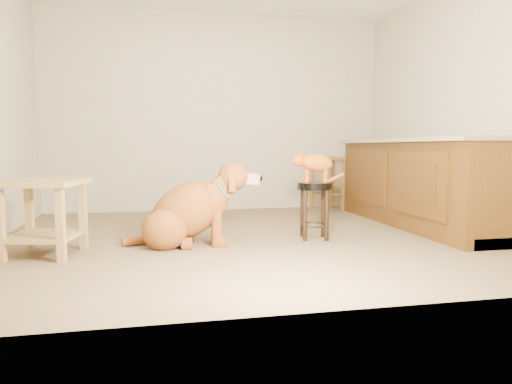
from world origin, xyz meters
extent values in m
cube|color=brown|center=(0.00, 0.00, 0.00)|extent=(4.50, 4.00, 0.01)
cube|color=#B2A88F|center=(0.00, 2.00, 1.30)|extent=(4.50, 0.04, 2.60)
cube|color=#B2A88F|center=(0.00, -2.00, 1.30)|extent=(4.50, 0.04, 2.60)
cube|color=#B2A88F|center=(2.25, 0.00, 1.30)|extent=(0.04, 4.00, 2.60)
cube|color=#4D2E0D|center=(1.95, 0.30, 0.45)|extent=(0.60, 2.50, 0.90)
cube|color=gray|center=(1.92, 0.30, 0.92)|extent=(0.70, 2.56, 0.04)
cube|color=black|center=(1.99, 0.30, 0.05)|extent=(0.52, 2.50, 0.10)
cube|color=#4D2E0D|center=(1.64, -0.25, 0.50)|extent=(0.02, 0.90, 0.62)
cube|color=#4D2E0D|center=(1.64, 0.85, 0.50)|extent=(0.02, 0.90, 0.62)
cube|color=#3F250B|center=(1.63, -0.25, 0.50)|extent=(0.02, 0.60, 0.40)
cube|color=#3F250B|center=(1.63, 0.85, 0.50)|extent=(0.02, 0.60, 0.40)
cylinder|color=black|center=(0.74, -0.11, 0.23)|extent=(0.04, 0.04, 0.46)
cylinder|color=black|center=(0.55, -0.07, 0.23)|extent=(0.04, 0.04, 0.46)
cylinder|color=black|center=(0.70, -0.30, 0.23)|extent=(0.04, 0.04, 0.46)
cylinder|color=black|center=(0.51, -0.26, 0.23)|extent=(0.04, 0.04, 0.46)
torus|color=black|center=(0.62, -0.18, 0.13)|extent=(0.32, 0.32, 0.02)
cylinder|color=black|center=(0.62, -0.18, 0.49)|extent=(0.32, 0.32, 0.06)
cube|color=brown|center=(1.60, 1.88, 0.34)|extent=(0.05, 0.05, 0.68)
cube|color=brown|center=(1.29, 1.83, 0.34)|extent=(0.05, 0.05, 0.68)
cube|color=brown|center=(1.64, 1.57, 0.34)|extent=(0.05, 0.05, 0.68)
cube|color=brown|center=(1.34, 1.52, 0.34)|extent=(0.05, 0.05, 0.68)
cube|color=brown|center=(1.47, 1.70, 0.70)|extent=(0.44, 0.44, 0.04)
cube|color=olive|center=(-1.40, -0.20, 0.28)|extent=(0.07, 0.07, 0.55)
cube|color=olive|center=(-1.83, -0.11, 0.28)|extent=(0.07, 0.07, 0.55)
cube|color=olive|center=(-1.48, -0.64, 0.28)|extent=(0.07, 0.07, 0.55)
cube|color=olive|center=(-1.92, -0.55, 0.28)|extent=(0.07, 0.07, 0.55)
cube|color=olive|center=(-1.66, -0.38, 0.58)|extent=(0.68, 0.68, 0.04)
cube|color=olive|center=(-1.66, -0.38, 0.16)|extent=(0.57, 0.57, 0.03)
ellipsoid|color=brown|center=(-0.71, -0.07, 0.16)|extent=(0.41, 0.35, 0.35)
ellipsoid|color=brown|center=(-0.74, -0.35, 0.16)|extent=(0.41, 0.35, 0.35)
cylinder|color=brown|center=(-0.52, -0.06, 0.04)|extent=(0.10, 0.12, 0.11)
cylinder|color=brown|center=(-0.55, -0.39, 0.04)|extent=(0.10, 0.12, 0.11)
ellipsoid|color=brown|center=(-0.54, -0.23, 0.30)|extent=(0.82, 0.48, 0.71)
ellipsoid|color=brown|center=(-0.33, -0.24, 0.39)|extent=(0.32, 0.35, 0.36)
cylinder|color=brown|center=(-0.28, -0.15, 0.21)|extent=(0.10, 0.10, 0.41)
cylinder|color=brown|center=(-0.30, -0.35, 0.21)|extent=(0.10, 0.10, 0.41)
sphere|color=brown|center=(-0.25, -0.15, 0.03)|extent=(0.11, 0.11, 0.11)
sphere|color=brown|center=(-0.27, -0.35, 0.03)|extent=(0.11, 0.11, 0.11)
cylinder|color=brown|center=(-0.25, -0.25, 0.50)|extent=(0.27, 0.21, 0.26)
ellipsoid|color=brown|center=(-0.14, -0.26, 0.60)|extent=(0.28, 0.26, 0.25)
cube|color=#9A7D60|center=(0.00, -0.28, 0.58)|extent=(0.18, 0.11, 0.11)
sphere|color=black|center=(0.08, -0.28, 0.58)|extent=(0.06, 0.06, 0.06)
cube|color=brown|center=(-0.15, -0.15, 0.56)|extent=(0.06, 0.07, 0.19)
cube|color=brown|center=(-0.17, -0.37, 0.56)|extent=(0.06, 0.07, 0.19)
torus|color=#0E7659|center=(-0.25, -0.25, 0.49)|extent=(0.16, 0.25, 0.22)
cylinder|color=#D8BF4C|center=(-0.19, -0.26, 0.41)|extent=(0.01, 0.05, 0.05)
cylinder|color=brown|center=(-0.93, -0.13, 0.04)|extent=(0.33, 0.16, 0.08)
ellipsoid|color=#9D450F|center=(0.64, -0.19, 0.71)|extent=(0.34, 0.20, 0.20)
cylinder|color=#9D450F|center=(0.56, -0.13, 0.59)|extent=(0.03, 0.03, 0.12)
sphere|color=#9D450F|center=(0.56, -0.13, 0.54)|extent=(0.04, 0.04, 0.04)
cylinder|color=#9D450F|center=(0.54, -0.21, 0.59)|extent=(0.03, 0.03, 0.12)
sphere|color=#9D450F|center=(0.54, -0.21, 0.54)|extent=(0.04, 0.04, 0.04)
cylinder|color=#9D450F|center=(0.72, -0.16, 0.59)|extent=(0.03, 0.03, 0.12)
sphere|color=#9D450F|center=(0.72, -0.16, 0.54)|extent=(0.04, 0.04, 0.04)
cylinder|color=#9D450F|center=(0.71, -0.24, 0.59)|extent=(0.03, 0.03, 0.12)
sphere|color=#9D450F|center=(0.71, -0.24, 0.54)|extent=(0.04, 0.04, 0.04)
sphere|color=#9D450F|center=(0.48, -0.16, 0.73)|extent=(0.11, 0.11, 0.11)
sphere|color=#9D450F|center=(0.43, -0.15, 0.72)|extent=(0.04, 0.04, 0.04)
sphere|color=brown|center=(0.42, -0.14, 0.72)|extent=(0.02, 0.02, 0.02)
cone|color=#9D450F|center=(0.50, -0.12, 0.79)|extent=(0.06, 0.06, 0.05)
cone|color=#C66B60|center=(0.49, -0.12, 0.78)|extent=(0.03, 0.03, 0.03)
cone|color=#9D450F|center=(0.48, -0.19, 0.79)|extent=(0.06, 0.06, 0.05)
cone|color=#C66B60|center=(0.48, -0.19, 0.78)|extent=(0.03, 0.03, 0.03)
cylinder|color=#9D450F|center=(0.80, -0.17, 0.55)|extent=(0.24, 0.09, 0.11)
camera|label=1|loc=(-0.75, -4.16, 0.84)|focal=32.00mm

